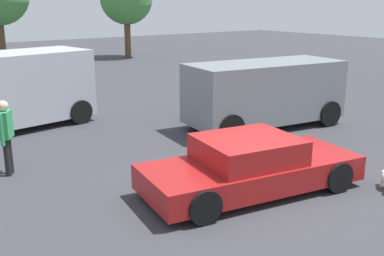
{
  "coord_description": "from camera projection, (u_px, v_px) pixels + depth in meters",
  "views": [
    {
      "loc": [
        -6.32,
        -6.31,
        3.75
      ],
      "look_at": [
        -0.07,
        2.02,
        0.9
      ],
      "focal_mm": 43.22,
      "sensor_mm": 36.0,
      "label": 1
    }
  ],
  "objects": [
    {
      "name": "ground_plane",
      "position": [
        254.0,
        190.0,
        9.52
      ],
      "size": [
        80.0,
        80.0,
        0.0
      ],
      "primitive_type": "plane",
      "color": "#38383D"
    },
    {
      "name": "sedan_foreground",
      "position": [
        250.0,
        166.0,
        9.34
      ],
      "size": [
        4.73,
        2.53,
        1.15
      ],
      "rotation": [
        0.0,
        0.0,
        -0.17
      ],
      "color": "maroon",
      "rests_on": "ground_plane"
    },
    {
      "name": "van_white",
      "position": [
        2.0,
        90.0,
        13.69
      ],
      "size": [
        5.48,
        2.8,
        2.3
      ],
      "rotation": [
        0.0,
        0.0,
        0.14
      ],
      "color": "#B2B7C1",
      "rests_on": "ground_plane"
    },
    {
      "name": "suv_dark",
      "position": [
        264.0,
        92.0,
        14.09
      ],
      "size": [
        5.06,
        2.7,
        2.0
      ],
      "rotation": [
        0.0,
        0.0,
        3.0
      ],
      "color": "gray",
      "rests_on": "ground_plane"
    },
    {
      "name": "pedestrian",
      "position": [
        6.0,
        131.0,
        10.13
      ],
      "size": [
        0.42,
        0.49,
        1.7
      ],
      "rotation": [
        0.0,
        0.0,
        2.56
      ],
      "color": "black",
      "rests_on": "ground_plane"
    }
  ]
}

